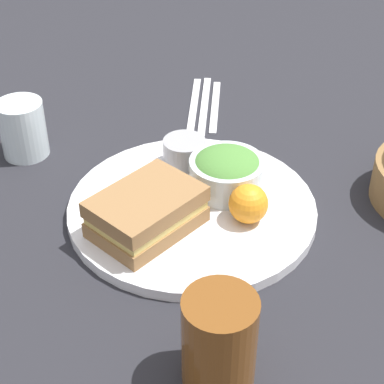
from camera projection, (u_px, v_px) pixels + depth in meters
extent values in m
plane|color=#232328|center=(192.00, 213.00, 0.86)|extent=(4.00, 4.00, 0.00)
cylinder|color=silver|center=(192.00, 208.00, 0.85)|extent=(0.33, 0.33, 0.01)
cube|color=olive|center=(147.00, 222.00, 0.80)|extent=(0.15, 0.12, 0.02)
cube|color=#E5C666|center=(147.00, 212.00, 0.79)|extent=(0.14, 0.12, 0.01)
cube|color=olive|center=(146.00, 202.00, 0.78)|extent=(0.15, 0.12, 0.02)
cylinder|color=silver|center=(227.00, 174.00, 0.86)|extent=(0.10, 0.10, 0.04)
ellipsoid|color=#4C8438|center=(227.00, 166.00, 0.86)|extent=(0.09, 0.09, 0.04)
cylinder|color=#99999E|center=(184.00, 153.00, 0.91)|extent=(0.06, 0.06, 0.04)
sphere|color=orange|center=(248.00, 204.00, 0.81)|extent=(0.05, 0.05, 0.05)
cylinder|color=brown|center=(219.00, 341.00, 0.61)|extent=(0.07, 0.07, 0.10)
cube|color=silver|center=(194.00, 105.00, 1.09)|extent=(0.18, 0.10, 0.01)
cube|color=silver|center=(204.00, 105.00, 1.09)|extent=(0.19, 0.10, 0.01)
cube|color=silver|center=(215.00, 106.00, 1.09)|extent=(0.16, 0.09, 0.01)
cylinder|color=silver|center=(21.00, 130.00, 0.95)|extent=(0.07, 0.07, 0.09)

